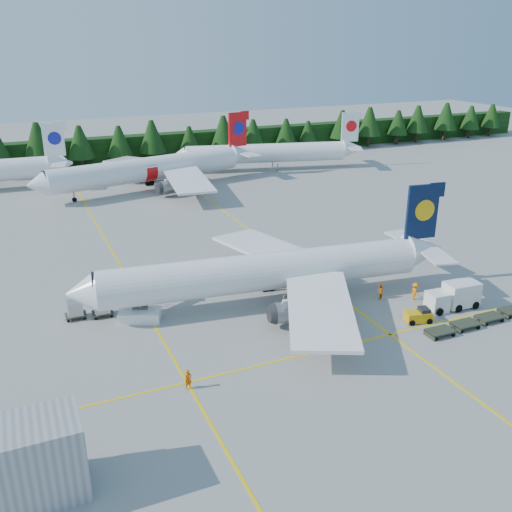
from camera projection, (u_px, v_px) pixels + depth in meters
name	position (u px, v px, depth m)	size (l,w,h in m)	color
ground	(304.00, 319.00, 56.81)	(320.00, 320.00, 0.00)	gray
taxi_stripe_a	(123.00, 270.00, 68.67)	(0.25, 120.00, 0.01)	yellow
taxi_stripe_b	(273.00, 247.00, 76.14)	(0.25, 120.00, 0.01)	yellow
taxi_stripe_cross	(335.00, 347.00, 51.68)	(80.00, 0.25, 0.01)	yellow
treeline_hedge	(129.00, 150.00, 125.81)	(220.00, 4.00, 6.00)	black
terminal_building	(33.00, 460.00, 34.19)	(6.00, 4.00, 5.20)	#999CA1
airliner_navy	(257.00, 273.00, 58.95)	(39.57, 32.39, 11.53)	white
airliner_red	(144.00, 170.00, 102.97)	(42.62, 34.70, 12.55)	white
airliner_far_right	(261.00, 153.00, 118.94)	(38.91, 12.06, 11.49)	white
airstairs	(140.00, 312.00, 56.64)	(4.78, 6.21, 3.66)	white
service_truck	(453.00, 296.00, 58.75)	(5.73, 2.36, 2.71)	white
baggage_tug	(419.00, 316.00, 56.14)	(2.80, 1.93, 1.37)	#DDA30C
dolly_train	(478.00, 320.00, 55.67)	(12.26, 2.18, 0.15)	#303627
uld_pair	(89.00, 308.00, 56.93)	(4.61, 2.13, 1.55)	#303627
crew_a	(188.00, 379.00, 45.37)	(0.62, 0.41, 1.71)	#D75504
crew_b	(380.00, 291.00, 61.02)	(0.84, 0.66, 1.73)	#DD6604
crew_c	(415.00, 291.00, 60.77)	(0.79, 0.54, 1.92)	orange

